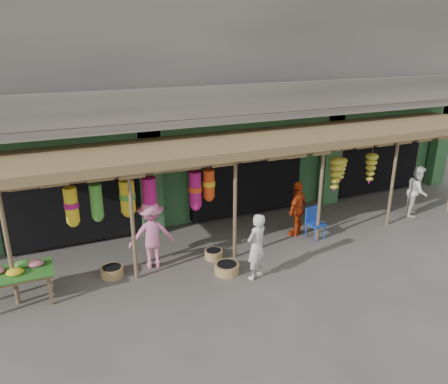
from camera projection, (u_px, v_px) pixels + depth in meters
name	position (u px, v px, depth m)	size (l,w,h in m)	color
ground	(282.00, 243.00, 11.78)	(80.00, 80.00, 0.00)	#514C47
building	(212.00, 95.00, 14.83)	(16.40, 6.80, 7.00)	gray
awning	(266.00, 144.00, 11.55)	(14.00, 2.70, 2.79)	brown
flower_table	(16.00, 273.00, 8.92)	(1.45, 0.86, 0.86)	brown
blue_chair	(314.00, 221.00, 11.97)	(0.47, 0.47, 0.87)	#193FA6
basket_left	(112.00, 272.00, 10.14)	(0.53, 0.53, 0.22)	olive
basket_mid	(227.00, 268.00, 10.26)	(0.59, 0.59, 0.23)	olive
basket_right	(214.00, 254.00, 10.96)	(0.46, 0.46, 0.21)	olive
person_front	(257.00, 247.00, 9.84)	(0.58, 0.38, 1.58)	silver
person_right	(417.00, 191.00, 13.37)	(0.77, 0.60, 1.58)	white
person_vendor	(297.00, 208.00, 12.04)	(0.92, 0.38, 1.56)	#CB3F13
person_shopper	(152.00, 234.00, 10.32)	(1.09, 0.63, 1.69)	pink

